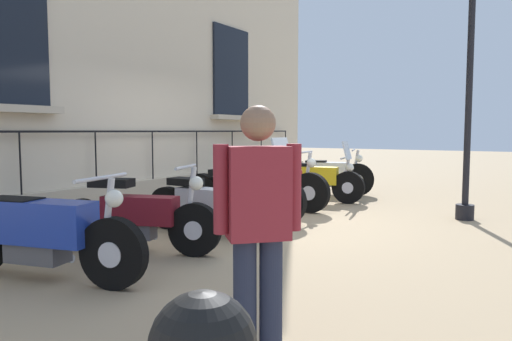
% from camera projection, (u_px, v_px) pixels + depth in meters
% --- Properties ---
extents(ground_plane, '(60.00, 60.00, 0.00)m').
position_uv_depth(ground_plane, '(258.00, 222.00, 7.46)').
color(ground_plane, tan).
extents(motorcycle_blue, '(2.16, 0.85, 1.02)m').
position_uv_depth(motorcycle_blue, '(43.00, 234.00, 4.49)').
color(motorcycle_blue, black).
rests_on(motorcycle_blue, ground_plane).
extents(motorcycle_maroon, '(1.96, 0.88, 1.03)m').
position_uv_depth(motorcycle_maroon, '(138.00, 218.00, 5.55)').
color(motorcycle_maroon, black).
rests_on(motorcycle_maroon, ground_plane).
extents(motorcycle_silver, '(1.88, 0.66, 0.89)m').
position_uv_depth(motorcycle_silver, '(203.00, 205.00, 6.60)').
color(motorcycle_silver, black).
rests_on(motorcycle_silver, ground_plane).
extents(motorcycle_orange, '(2.25, 0.56, 1.31)m').
position_uv_depth(motorcycle_orange, '(242.00, 193.00, 7.55)').
color(motorcycle_orange, black).
rests_on(motorcycle_orange, ground_plane).
extents(motorcycle_red, '(2.10, 0.60, 1.06)m').
position_uv_depth(motorcycle_red, '(274.00, 186.00, 8.59)').
color(motorcycle_red, black).
rests_on(motorcycle_red, ground_plane).
extents(motorcycle_yellow, '(2.05, 0.63, 1.21)m').
position_uv_depth(motorcycle_yellow, '(314.00, 181.00, 9.58)').
color(motorcycle_yellow, black).
rests_on(motorcycle_yellow, ground_plane).
extents(motorcycle_white, '(1.92, 0.88, 1.01)m').
position_uv_depth(motorcycle_white, '(329.00, 175.00, 10.60)').
color(motorcycle_white, black).
rests_on(motorcycle_white, ground_plane).
extents(lamppost, '(0.31, 1.01, 4.27)m').
position_uv_depth(lamppost, '(472.00, 25.00, 7.42)').
color(lamppost, black).
rests_on(lamppost, ground_plane).
extents(pedestrian_standing, '(0.41, 0.41, 1.56)m').
position_uv_depth(pedestrian_standing, '(258.00, 222.00, 2.85)').
color(pedestrian_standing, '#23283D').
rests_on(pedestrian_standing, ground_plane).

